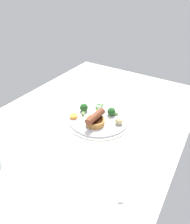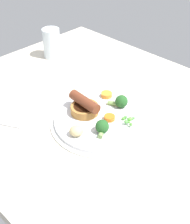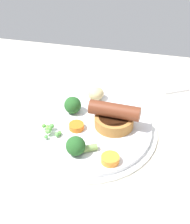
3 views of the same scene
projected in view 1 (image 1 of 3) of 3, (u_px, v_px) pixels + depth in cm
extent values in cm
cube|color=beige|center=(91.00, 118.00, 90.85)|extent=(110.00, 80.00, 3.00)
cylinder|color=silver|center=(98.00, 119.00, 87.68)|extent=(28.88, 28.88, 0.50)
cylinder|color=silver|center=(98.00, 118.00, 87.42)|extent=(26.57, 26.57, 1.40)
cylinder|color=#AD7538|center=(95.00, 122.00, 82.19)|extent=(7.85, 7.85, 2.33)
cylinder|color=#33190C|center=(95.00, 120.00, 81.61)|extent=(6.28, 6.28, 0.30)
cylinder|color=brown|center=(95.00, 117.00, 80.70)|extent=(10.27, 3.54, 2.91)
sphere|color=#56A03D|center=(103.00, 105.00, 93.48)|extent=(0.86, 0.86, 0.86)
sphere|color=#5CAB40|center=(102.00, 105.00, 92.88)|extent=(0.72, 0.72, 0.72)
sphere|color=#5FA447|center=(98.00, 104.00, 93.34)|extent=(0.95, 0.95, 0.95)
sphere|color=#65B83E|center=(100.00, 104.00, 92.80)|extent=(0.87, 0.87, 0.87)
sphere|color=#5EB34E|center=(101.00, 106.00, 92.23)|extent=(0.98, 0.98, 0.98)
sphere|color=#50B945|center=(101.00, 106.00, 92.38)|extent=(0.85, 0.85, 0.85)
sphere|color=#5AAE4A|center=(102.00, 106.00, 92.28)|extent=(0.93, 0.93, 0.93)
sphere|color=#60AC4A|center=(99.00, 105.00, 92.58)|extent=(0.96, 0.96, 0.96)
sphere|color=#5DA94E|center=(96.00, 107.00, 92.07)|extent=(0.91, 0.91, 0.91)
sphere|color=#56AE4C|center=(96.00, 105.00, 93.87)|extent=(0.76, 0.76, 0.76)
sphere|color=#66B04E|center=(98.00, 105.00, 92.91)|extent=(0.83, 0.83, 0.83)
sphere|color=#5BAD42|center=(97.00, 108.00, 91.76)|extent=(0.95, 0.95, 0.95)
sphere|color=#235623|center=(111.00, 112.00, 87.13)|extent=(3.59, 3.59, 3.59)
cylinder|color=#7A9E56|center=(116.00, 114.00, 87.81)|extent=(2.04, 2.21, 1.26)
sphere|color=#235623|center=(84.00, 107.00, 89.72)|extent=(3.67, 3.67, 3.67)
cylinder|color=#7A9E56|center=(83.00, 113.00, 88.31)|extent=(3.15, 2.51, 1.29)
ellipsoid|color=#CCB77F|center=(119.00, 121.00, 81.98)|extent=(4.82, 4.82, 2.81)
cylinder|color=orange|center=(99.00, 113.00, 88.60)|extent=(3.53, 3.53, 1.18)
cylinder|color=orange|center=(74.00, 116.00, 86.21)|extent=(4.23, 4.23, 1.29)
cube|color=silver|center=(120.00, 176.00, 62.87)|extent=(16.71, 9.73, 0.60)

